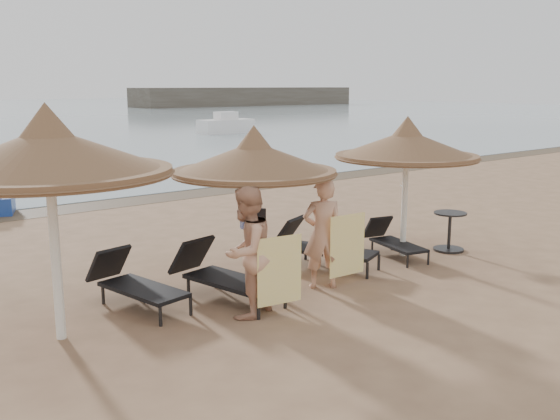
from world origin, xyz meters
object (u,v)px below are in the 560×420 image
Objects in this scene: side_table at (449,233)px; person_right at (323,225)px; lounger_far_left at (133,282)px; person_left at (246,242)px; palapa_center at (254,159)px; lounger_near_left at (220,274)px; lounger_near_right at (319,246)px; palapa_right at (407,145)px; palapa_left at (48,153)px; lounger_far_right at (392,240)px.

side_table is 3.80m from person_right.
person_left is (1.16, -1.48, 0.77)m from lounger_far_left.
person_left reaches higher than side_table.
lounger_far_left is at bearing 168.44° from palapa_center.
lounger_near_left is 0.94× the size of person_left.
person_right is at bearing -152.65° from lounger_near_right.
palapa_left is at bearing 179.53° from palapa_right.
lounger_near_right is 1.42m from person_right.
person_left reaches higher than lounger_far_left.
palapa_left is 5.55m from lounger_near_right.
lounger_far_left is at bearing 7.16° from person_right.
palapa_center is 0.98× the size of palapa_right.
lounger_far_right is at bearing 158.93° from side_table.
lounger_far_left is at bearing 171.54° from side_table.
palapa_center is at bearing -1.47° from lounger_near_left.
lounger_far_left is at bearing 173.17° from palapa_right.
lounger_near_right is at bearing -3.23° from lounger_near_left.
lounger_near_right is at bearing -100.36° from person_right.
palapa_center is 1.97m from lounger_near_left.
person_left is at bearing -130.67° from palapa_center.
palapa_right reaches higher than lounger_near_right.
person_right reaches higher than lounger_near_right.
palapa_center is at bearing -22.80° from lounger_far_left.
palapa_right is 4.65m from person_left.
palapa_right is 1.43× the size of lounger_far_left.
palapa_right reaches higher than person_left.
palapa_center reaches higher than person_right.
person_right is at bearing -31.28° from lounger_near_left.
person_right is at bearing -177.40° from side_table.
person_left is at bearing -177.23° from lounger_near_right.
lounger_far_left is at bearing 153.36° from lounger_near_right.
lounger_far_right is (3.38, -0.09, -1.88)m from palapa_center.
person_left is at bearing -18.90° from palapa_left.
lounger_near_left is 2.50m from lounger_near_right.
person_left is at bearing -169.72° from palapa_right.
palapa_center is 1.30× the size of lounger_near_left.
side_table is at bearing -7.06° from palapa_center.
lounger_near_right is 0.93× the size of person_left.
lounger_far_left is 0.93× the size of lounger_near_left.
lounger_near_left is (-0.80, -0.15, -1.80)m from palapa_center.
palapa_right is at bearing -30.58° from lounger_far_right.
palapa_left is 3.01m from person_left.
palapa_right reaches higher than lounger_far_left.
lounger_near_right is (2.47, 0.37, -0.01)m from lounger_near_left.
palapa_left is at bearing -165.86° from lounger_far_right.
side_table is 0.36× the size of person_left.
side_table is at bearing -148.76° from person_right.
person_left is at bearing -63.06° from lounger_far_left.
palapa_center is at bearing 175.98° from palapa_right.
palapa_right is 1.34× the size of lounger_near_right.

